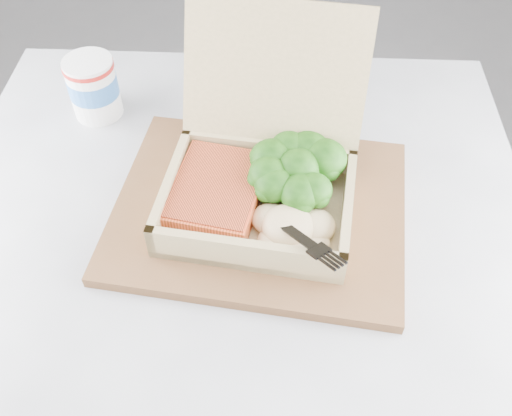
# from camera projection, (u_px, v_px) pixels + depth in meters

# --- Properties ---
(floor) EXTENTS (4.00, 4.00, 0.00)m
(floor) POSITION_uv_depth(u_px,v_px,m) (41.00, 195.00, 1.66)
(floor) COLOR gray
(floor) RESTS_ON ground
(cafe_table) EXTENTS (0.76, 0.76, 0.70)m
(cafe_table) POSITION_uv_depth(u_px,v_px,m) (237.00, 311.00, 0.81)
(cafe_table) COLOR black
(cafe_table) RESTS_ON floor
(serving_tray) EXTENTS (0.36, 0.30, 0.01)m
(serving_tray) POSITION_uv_depth(u_px,v_px,m) (260.00, 209.00, 0.69)
(serving_tray) COLOR brown
(serving_tray) RESTS_ON cafe_table
(takeout_container) EXTENTS (0.23, 0.26, 0.19)m
(takeout_container) POSITION_uv_depth(u_px,v_px,m) (263.00, 161.00, 0.66)
(takeout_container) COLOR tan
(takeout_container) RESTS_ON serving_tray
(salmon_fillet) EXTENTS (0.12, 0.14, 0.03)m
(salmon_fillet) POSITION_uv_depth(u_px,v_px,m) (217.00, 192.00, 0.67)
(salmon_fillet) COLOR #F55C2F
(salmon_fillet) RESTS_ON takeout_container
(broccoli_pile) EXTENTS (0.13, 0.13, 0.05)m
(broccoli_pile) POSITION_uv_depth(u_px,v_px,m) (298.00, 175.00, 0.67)
(broccoli_pile) COLOR #317A1B
(broccoli_pile) RESTS_ON takeout_container
(mashed_potatoes) EXTENTS (0.10, 0.08, 0.03)m
(mashed_potatoes) POSITION_uv_depth(u_px,v_px,m) (289.00, 226.00, 0.63)
(mashed_potatoes) COLOR beige
(mashed_potatoes) RESTS_ON takeout_container
(plastic_fork) EXTENTS (0.11, 0.12, 0.03)m
(plastic_fork) POSITION_uv_depth(u_px,v_px,m) (274.00, 215.00, 0.62)
(plastic_fork) COLOR black
(plastic_fork) RESTS_ON mashed_potatoes
(paper_cup) EXTENTS (0.07, 0.07, 0.09)m
(paper_cup) POSITION_uv_depth(u_px,v_px,m) (93.00, 86.00, 0.78)
(paper_cup) COLOR white
(paper_cup) RESTS_ON cafe_table
(receipt) EXTENTS (0.09, 0.14, 0.00)m
(receipt) POSITION_uv_depth(u_px,v_px,m) (245.00, 118.00, 0.81)
(receipt) COLOR white
(receipt) RESTS_ON cafe_table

